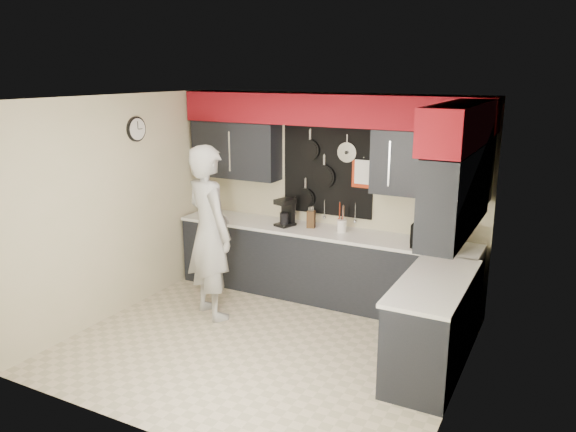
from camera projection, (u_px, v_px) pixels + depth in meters
The scene contains 10 objects.
ground at pixel (265, 344), 6.04m from camera, with size 4.00×4.00×0.00m, color beige.
back_wall_assembly at pixel (328, 142), 6.91m from camera, with size 4.00×0.36×2.60m.
right_wall_assembly at pixel (459, 178), 4.95m from camera, with size 0.36×3.50×2.60m.
left_wall_assembly at pixel (118, 204), 6.61m from camera, with size 0.05×3.50×2.60m.
base_cabinets at pixel (347, 279), 6.68m from camera, with size 3.95×2.20×0.92m.
microwave at pixel (436, 236), 6.29m from camera, with size 0.51×0.34×0.28m, color black.
knife_block at pixel (311, 219), 7.12m from camera, with size 0.10×0.10×0.22m, color #331C10.
utensil_crock at pixel (342, 226), 6.94m from camera, with size 0.12×0.12×0.15m, color white.
coffee_maker at pixel (286, 212), 7.21m from camera, with size 0.25×0.28×0.35m.
person at pixel (209, 233), 6.54m from camera, with size 0.75×0.49×2.06m, color #A2A2A0.
Camera 1 is at (2.76, -4.76, 2.86)m, focal length 35.00 mm.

